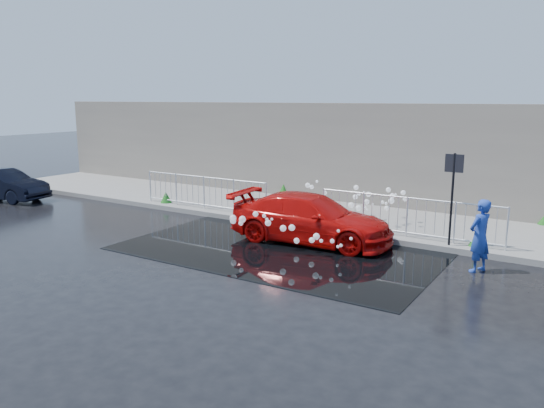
% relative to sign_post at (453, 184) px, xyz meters
% --- Properties ---
extents(ground, '(90.00, 90.00, 0.00)m').
position_rel_sign_post_xyz_m(ground, '(-4.20, -3.10, -1.72)').
color(ground, black).
rests_on(ground, ground).
extents(pavement, '(30.00, 4.00, 0.15)m').
position_rel_sign_post_xyz_m(pavement, '(-4.20, 1.90, -1.65)').
color(pavement, slate).
rests_on(pavement, ground).
extents(curb, '(30.00, 0.25, 0.16)m').
position_rel_sign_post_xyz_m(curb, '(-4.20, -0.10, -1.64)').
color(curb, slate).
rests_on(curb, ground).
extents(retaining_wall, '(30.00, 0.60, 3.50)m').
position_rel_sign_post_xyz_m(retaining_wall, '(-4.20, 4.10, 0.18)').
color(retaining_wall, '#6E655C').
rests_on(retaining_wall, pavement).
extents(puddle, '(8.00, 5.00, 0.01)m').
position_rel_sign_post_xyz_m(puddle, '(-3.70, -2.10, -1.72)').
color(puddle, black).
rests_on(puddle, ground).
extents(sign_post, '(0.45, 0.06, 2.50)m').
position_rel_sign_post_xyz_m(sign_post, '(0.00, 0.00, 0.00)').
color(sign_post, black).
rests_on(sign_post, ground).
extents(railing_left, '(5.05, 0.05, 1.10)m').
position_rel_sign_post_xyz_m(railing_left, '(-8.20, 0.25, -0.99)').
color(railing_left, silver).
rests_on(railing_left, pavement).
extents(railing_right, '(5.05, 0.05, 1.10)m').
position_rel_sign_post_xyz_m(railing_right, '(-1.20, 0.25, -0.99)').
color(railing_right, silver).
rests_on(railing_right, pavement).
extents(weeds, '(12.17, 3.93, 0.43)m').
position_rel_sign_post_xyz_m(weeds, '(-4.75, 1.42, -1.39)').
color(weeds, '#124616').
rests_on(weeds, pavement).
extents(water_spray, '(3.72, 5.54, 1.00)m').
position_rel_sign_post_xyz_m(water_spray, '(-3.36, -0.14, -0.94)').
color(water_spray, white).
rests_on(water_spray, ground).
extents(red_car, '(4.58, 2.13, 1.29)m').
position_rel_sign_post_xyz_m(red_car, '(-3.40, -1.10, -1.08)').
color(red_car, '#B30907').
rests_on(red_car, ground).
extents(dark_car, '(3.72, 1.86, 1.17)m').
position_rel_sign_post_xyz_m(dark_car, '(-16.05, -2.08, -1.14)').
color(dark_car, black).
rests_on(dark_car, ground).
extents(person, '(0.61, 0.71, 1.65)m').
position_rel_sign_post_xyz_m(person, '(0.96, -1.30, -0.90)').
color(person, '#203DA2').
rests_on(person, ground).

